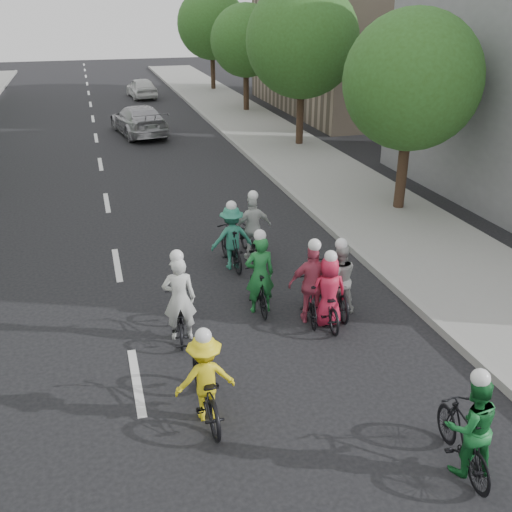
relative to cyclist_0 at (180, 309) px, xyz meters
name	(u,v)px	position (x,y,z in m)	size (l,w,h in m)	color
ground	(137,381)	(-1.00, -1.24, -0.62)	(120.00, 120.00, 0.00)	black
sidewalk_right	(332,181)	(7.00, 8.76, -0.54)	(4.00, 80.00, 0.15)	gray
curb_right	(281,185)	(5.05, 8.76, -0.53)	(0.18, 80.00, 0.18)	#999993
bldg_se	(367,38)	(15.00, 22.76, 3.38)	(10.00, 14.00, 8.00)	gray
tree_r_0	(412,81)	(7.80, 5.36, 3.35)	(4.00, 4.00, 5.97)	black
tree_r_1	(302,41)	(7.80, 14.36, 3.90)	(4.80, 4.80, 6.93)	black
tree_r_2	(246,41)	(7.80, 23.36, 3.35)	(4.00, 4.00, 5.97)	black
tree_r_3	(212,24)	(7.80, 32.36, 3.90)	(4.80, 4.80, 6.93)	black
cyclist_0	(180,309)	(0.00, 0.00, 0.00)	(0.73, 1.58, 1.90)	black
cyclist_1	(467,431)	(3.27, -4.57, 0.03)	(0.84, 1.65, 1.71)	black
cyclist_2	(205,383)	(0.00, -2.41, -0.02)	(0.97, 1.93, 1.63)	black
cyclist_3	(312,290)	(2.70, -0.12, 0.07)	(1.06, 1.54, 1.84)	black
cyclist_4	(327,298)	(2.98, -0.29, -0.05)	(0.77, 1.72, 1.64)	black
cyclist_5	(259,282)	(1.79, 0.60, 0.03)	(0.65, 1.53, 1.87)	black
cyclist_6	(337,284)	(3.39, 0.14, -0.02)	(0.95, 1.95, 1.68)	black
cyclist_7	(232,242)	(1.76, 2.86, 0.06)	(1.06, 1.75, 1.75)	black
cyclist_8	(252,235)	(2.41, 3.24, 0.01)	(1.02, 1.82, 1.83)	black
follow_car_lead	(139,120)	(1.11, 18.91, 0.10)	(2.00, 4.91, 1.42)	#A3A3A8
follow_car_trail	(142,88)	(2.45, 30.49, 0.05)	(1.56, 3.89, 1.33)	silver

